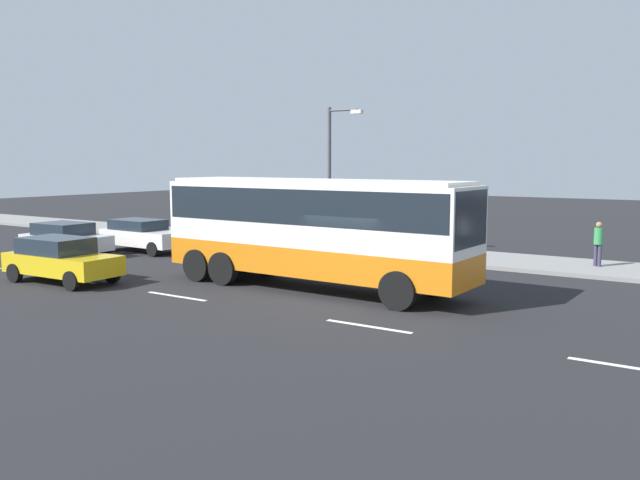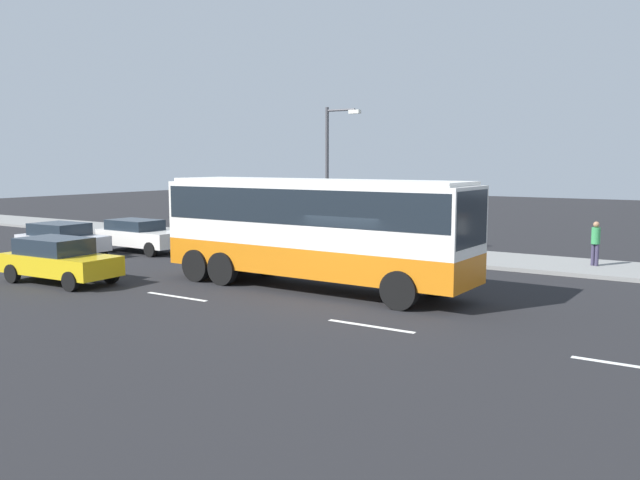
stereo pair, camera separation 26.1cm
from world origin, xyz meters
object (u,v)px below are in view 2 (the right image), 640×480
object	(u,v)px
car_white_minivan	(140,235)
car_silver_hatch	(62,239)
coach_bus	(314,222)
street_lamp	(331,168)
pedestrian_at_crossing	(596,240)
car_yellow_taxi	(59,259)

from	to	relation	value
car_white_minivan	car_silver_hatch	bearing A→B (deg)	-116.15
coach_bus	car_white_minivan	xyz separation A→B (m)	(-11.37, 3.01, -1.39)
car_white_minivan	street_lamp	size ratio (longest dim) A/B	0.70
coach_bus	pedestrian_at_crossing	bearing A→B (deg)	53.53
car_white_minivan	street_lamp	world-z (taller)	street_lamp
car_silver_hatch	car_white_minivan	world-z (taller)	car_silver_hatch
coach_bus	street_lamp	xyz separation A→B (m)	(-3.83, 7.26, 1.62)
coach_bus	street_lamp	distance (m)	8.36
coach_bus	car_yellow_taxi	xyz separation A→B (m)	(-7.81, -3.74, -1.37)
coach_bus	car_silver_hatch	bearing A→B (deg)	-178.86
car_silver_hatch	car_white_minivan	distance (m)	3.32
coach_bus	street_lamp	bearing A→B (deg)	119.37
car_yellow_taxi	pedestrian_at_crossing	world-z (taller)	pedestrian_at_crossing
car_white_minivan	pedestrian_at_crossing	size ratio (longest dim) A/B	2.60
pedestrian_at_crossing	car_yellow_taxi	bearing A→B (deg)	-27.79
car_silver_hatch	pedestrian_at_crossing	xyz separation A→B (m)	(19.88, 8.79, 0.34)
car_yellow_taxi	pedestrian_at_crossing	xyz separation A→B (m)	(14.76, 12.62, 0.32)
car_silver_hatch	street_lamp	world-z (taller)	street_lamp
car_white_minivan	car_yellow_taxi	bearing A→B (deg)	-60.22
car_yellow_taxi	street_lamp	xyz separation A→B (m)	(3.98, 11.00, 2.99)
car_white_minivan	street_lamp	bearing A→B (deg)	31.40
coach_bus	pedestrian_at_crossing	distance (m)	11.32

